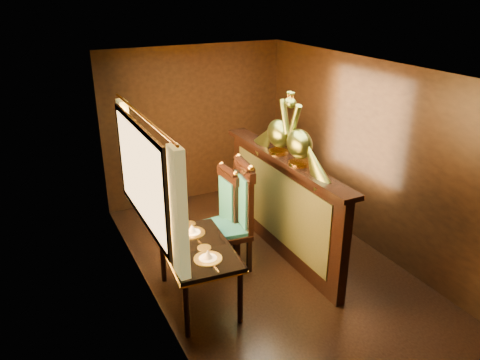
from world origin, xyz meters
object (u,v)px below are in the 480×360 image
at_px(chair_right, 223,211).
at_px(peacock_right, 279,121).
at_px(chair_left, 238,212).
at_px(peacock_left, 300,131).
at_px(dining_table, 197,252).

xyz_separation_m(chair_right, peacock_right, (0.73, -0.09, 1.12)).
xyz_separation_m(chair_left, peacock_left, (0.66, -0.30, 1.03)).
bearing_deg(peacock_left, chair_right, 142.72).
bearing_deg(dining_table, peacock_right, 29.29).
relative_size(dining_table, peacock_left, 1.49).
bearing_deg(peacock_left, peacock_right, 90.00).
xyz_separation_m(peacock_left, peacock_right, (0.00, 0.46, 0.00)).
height_order(dining_table, peacock_left, peacock_left).
relative_size(chair_right, peacock_right, 1.52).
distance_m(chair_left, chair_right, 0.28).
height_order(chair_right, peacock_right, peacock_right).
distance_m(chair_left, peacock_left, 1.26).
xyz_separation_m(chair_right, peacock_left, (0.73, -0.56, 1.12)).
xyz_separation_m(chair_left, chair_right, (-0.08, 0.26, -0.09)).
relative_size(peacock_left, peacock_right, 1.00).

